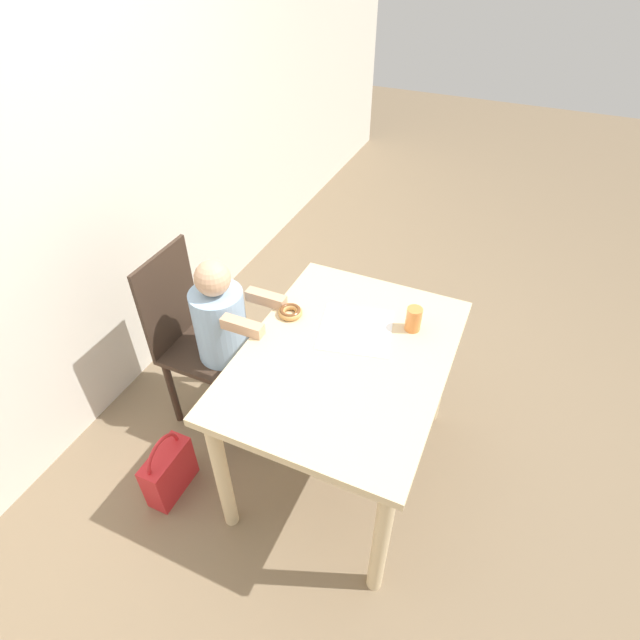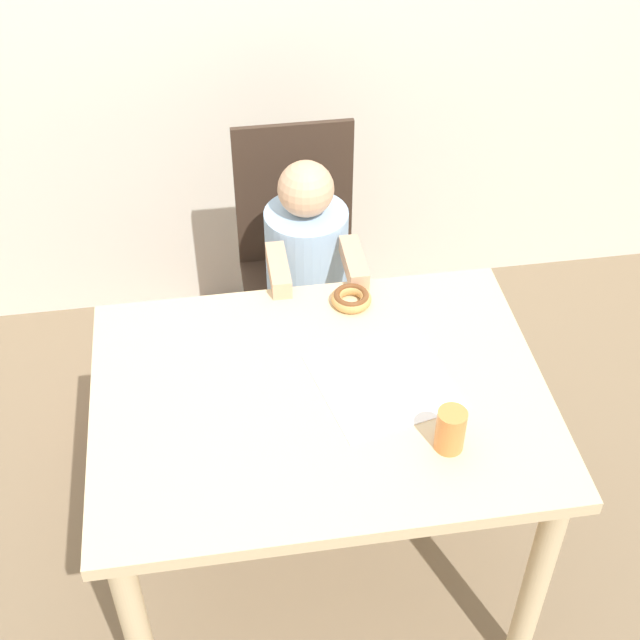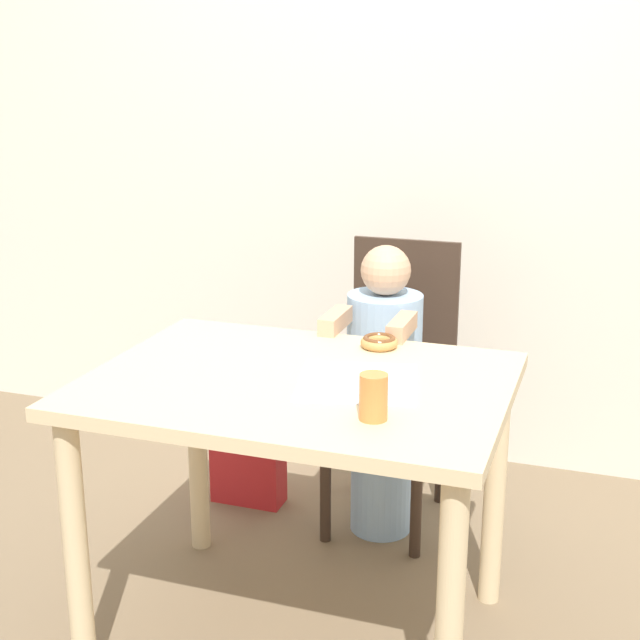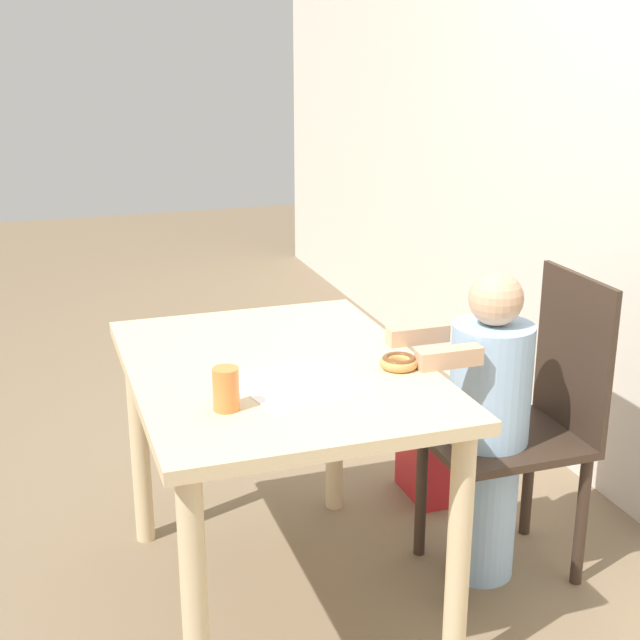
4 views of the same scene
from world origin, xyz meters
The scene contains 8 objects.
ground_plane centered at (0.00, 0.00, 0.00)m, with size 12.00×12.00×0.00m, color #7A664C.
dining_table centered at (0.00, 0.00, 0.62)m, with size 1.04×0.78×0.74m.
chair centered at (0.06, 0.75, 0.47)m, with size 0.36×0.45×0.92m.
child_figure centered at (0.06, 0.62, 0.48)m, with size 0.25×0.40×0.96m.
donut centered at (0.13, 0.30, 0.75)m, with size 0.10×0.10×0.03m.
napkin centered at (0.15, 0.01, 0.74)m, with size 0.35×0.35×0.00m.
handbag centered at (-0.43, 0.66, 0.14)m, with size 0.25×0.11×0.35m.
cup centered at (0.25, -0.19, 0.79)m, with size 0.06×0.06×0.10m.
Camera 4 is at (2.16, -0.60, 1.59)m, focal length 50.00 mm.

